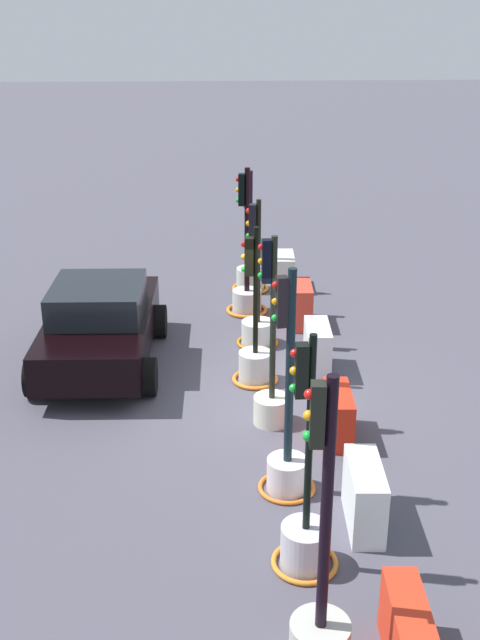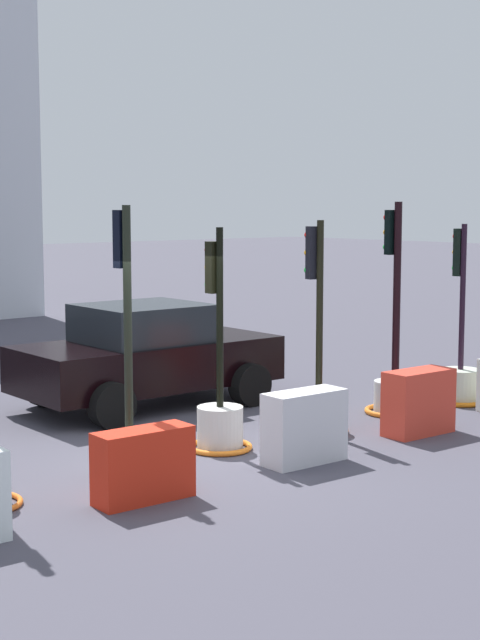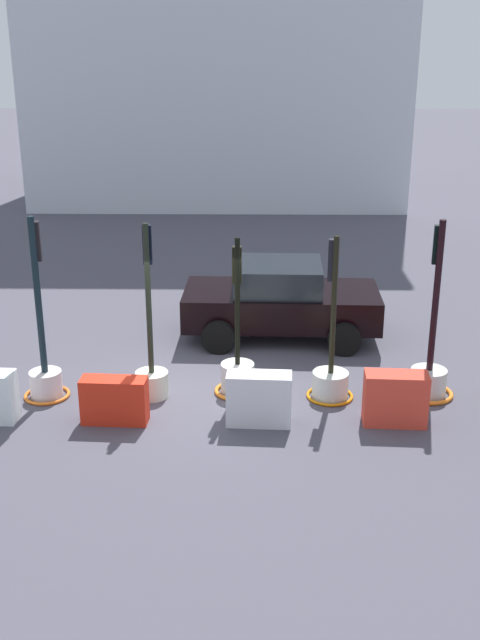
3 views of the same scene
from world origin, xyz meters
name	(u,v)px [view 3 (image 3 of 3)]	position (x,y,z in m)	size (l,w,h in m)	color
ground_plane	(192,394)	(0.00, 0.00, 0.00)	(120.00, 120.00, 0.00)	#4A4855
traffic_light_2	(44,364)	(-2.58, -0.11, 0.62)	(0.81, 0.81, 3.26)	silver
traffic_light_3	(151,363)	(-0.70, -0.06, 0.63)	(0.59, 0.59, 3.14)	silver
traffic_light_4	(237,369)	(0.81, 0.10, 0.47)	(0.84, 0.84, 2.87)	silver
traffic_light_5	(331,371)	(2.46, -0.06, 0.49)	(0.83, 0.83, 2.94)	silver
traffic_light_6	(429,369)	(4.21, 0.05, 0.51)	(0.91, 0.91, 3.19)	silver
construction_barrier_2	(114,400)	(-1.20, -1.05, 0.39)	(1.11, 0.45, 0.78)	red
construction_barrier_3	(259,399)	(1.18, -1.08, 0.45)	(1.08, 0.49, 0.89)	silver
construction_barrier_4	(395,399)	(3.42, -1.04, 0.45)	(1.05, 0.51, 0.89)	red
car_black_sedan	(280,300)	(1.67, 2.92, 0.81)	(4.14, 2.34, 1.62)	black
building_main_facade	(219,17)	(-0.22, 19.17, 6.79)	(14.40, 8.62, 13.53)	silver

